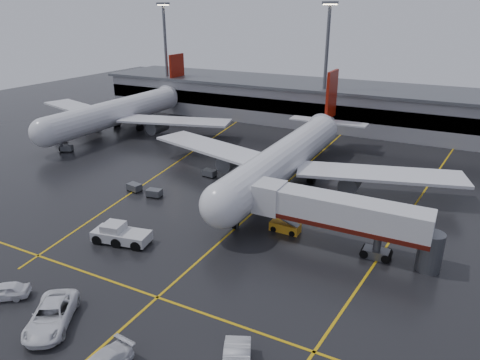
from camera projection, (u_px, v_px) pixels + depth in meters
The scene contains 20 objects.
ground at pixel (261, 206), 57.55m from camera, with size 220.00×220.00×0.00m, color black.
apron_line_centre at pixel (261, 206), 57.55m from camera, with size 0.25×90.00×0.02m, color gold.
apron_line_stop at pixel (157, 297), 39.35m from camera, with size 60.00×0.25×0.02m, color gold.
apron_line_left at pixel (178, 161), 74.37m from camera, with size 0.25×70.00×0.02m, color gold.
apron_line_right at pixel (416, 204), 58.12m from camera, with size 0.25×70.00×0.02m, color gold.
terminal at pixel (353, 106), 95.62m from camera, with size 122.00×19.00×8.60m.
light_mast_left at pixel (166, 51), 106.25m from camera, with size 3.00×1.20×25.45m.
light_mast_mid at pixel (326, 59), 89.14m from camera, with size 3.00×1.20×25.45m.
main_airliner at pixel (289, 155), 64.04m from camera, with size 48.80×45.60×14.10m.
second_airliner at pixel (122, 110), 91.92m from camera, with size 48.80×45.60×14.10m.
jet_bridge at pixel (340, 215), 46.08m from camera, with size 19.90×3.40×6.05m.
pushback_tractor at pixel (120, 235), 48.36m from camera, with size 6.72×3.79×2.27m.
belt_loader at pixel (285, 227), 50.86m from camera, with size 3.53×1.74×2.21m.
service_van_a at pixel (51, 316), 35.63m from camera, with size 3.03×6.57×1.83m, color white.
service_van_d at pixel (4, 291), 39.00m from camera, with size 1.74×4.31×1.47m, color white.
baggage_cart_a at pixel (154, 193), 60.08m from camera, with size 2.17×1.58×1.12m.
baggage_cart_b at pixel (134, 187), 62.02m from camera, with size 2.18×1.60×1.12m.
baggage_cart_c at pixel (209, 173), 67.35m from camera, with size 2.10×1.45×1.12m.
baggage_cart_d at pixel (61, 139), 84.69m from camera, with size 2.30×1.84×1.12m.
baggage_cart_e at pixel (67, 148), 79.19m from camera, with size 2.37×2.07×1.12m.
Camera 1 is at (21.64, -47.73, 24.17)m, focal length 32.88 mm.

